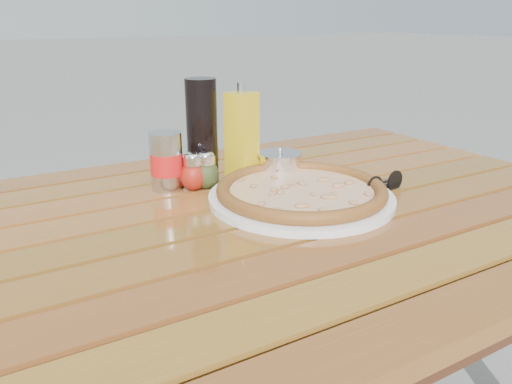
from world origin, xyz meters
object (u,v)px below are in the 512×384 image
sunglasses (384,185)px  dark_bottle (202,131)px  pepper_shaker (193,172)px  parmesan_tin (280,165)px  olive_oil_cruet (242,136)px  oregano_shaker (206,171)px  table (261,247)px  plate (301,197)px  soda_can (166,162)px  pizza (301,190)px

sunglasses → dark_bottle: bearing=130.6°
pepper_shaker → dark_bottle: dark_bottle is taller
dark_bottle → parmesan_tin: bearing=-27.1°
parmesan_tin → sunglasses: bearing=-53.5°
dark_bottle → olive_oil_cruet: bearing=-23.3°
oregano_shaker → pepper_shaker: bearing=170.6°
oregano_shaker → parmesan_tin: size_ratio=0.68×
dark_bottle → parmesan_tin: 0.19m
oregano_shaker → sunglasses: size_ratio=0.74×
table → olive_oil_cruet: 0.26m
parmesan_tin → plate: bearing=-106.5°
dark_bottle → sunglasses: (0.28, -0.26, -0.09)m
soda_can → pizza: bearing=-45.2°
plate → pizza: 0.02m
parmesan_tin → oregano_shaker: bearing=173.3°
pepper_shaker → olive_oil_cruet: size_ratio=0.39×
dark_bottle → olive_oil_cruet: dark_bottle is taller
pizza → dark_bottle: 0.26m
olive_oil_cruet → sunglasses: bearing=-47.5°
olive_oil_cruet → parmesan_tin: 0.11m
olive_oil_cruet → sunglasses: size_ratio=1.91×
parmesan_tin → olive_oil_cruet: bearing=149.1°
parmesan_tin → pizza: bearing=-106.5°
table → sunglasses: size_ratio=12.70×
plate → oregano_shaker: 0.21m
table → parmesan_tin: bearing=47.5°
pepper_shaker → parmesan_tin: size_ratio=0.68×
dark_bottle → olive_oil_cruet: 0.09m
oregano_shaker → parmesan_tin: bearing=-6.7°
table → parmesan_tin: parmesan_tin is taller
table → pizza: bearing=2.8°
table → soda_can: bearing=117.4°
soda_can → pepper_shaker: bearing=-36.1°
table → plate: plate is taller
oregano_shaker → soda_can: size_ratio=0.68×
table → sunglasses: (0.27, -0.04, 0.09)m
pizza → parmesan_tin: bearing=73.5°
soda_can → olive_oil_cruet: 0.17m
plate → sunglasses: (0.18, -0.04, 0.01)m
table → oregano_shaker: (-0.03, 0.17, 0.11)m
oregano_shaker → sunglasses: 0.37m
pizza → soda_can: soda_can is taller
plate → pepper_shaker: 0.23m
pizza → sunglasses: sunglasses is taller
pepper_shaker → dark_bottle: 0.10m
pepper_shaker → pizza: bearing=-47.3°
olive_oil_cruet → parmesan_tin: (0.07, -0.04, -0.07)m
table → pepper_shaker: bearing=109.6°
plate → pepper_shaker: bearing=132.7°
table → plate: bearing=2.8°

